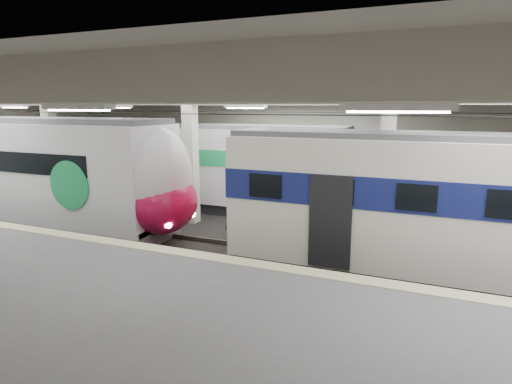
% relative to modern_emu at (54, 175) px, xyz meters
% --- Properties ---
extents(station_hall, '(36.00, 24.00, 5.75)m').
position_rel_modern_emu_xyz_m(station_hall, '(7.61, -1.74, 1.03)').
color(station_hall, black).
rests_on(station_hall, ground).
extents(modern_emu, '(14.00, 2.89, 4.51)m').
position_rel_modern_emu_xyz_m(modern_emu, '(0.00, 0.00, 0.00)').
color(modern_emu, silver).
rests_on(modern_emu, ground).
extents(older_rer, '(12.81, 2.83, 4.25)m').
position_rel_modern_emu_xyz_m(older_rer, '(14.79, 0.00, 0.02)').
color(older_rer, white).
rests_on(older_rer, ground).
extents(far_train, '(12.74, 2.69, 4.11)m').
position_rel_modern_emu_xyz_m(far_train, '(4.44, 5.50, -0.09)').
color(far_train, silver).
rests_on(far_train, ground).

